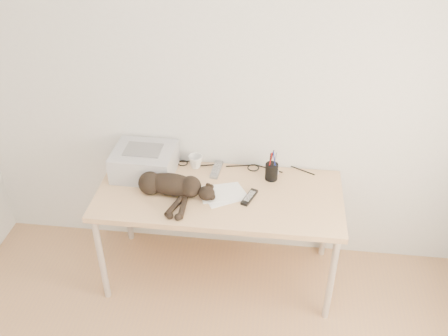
# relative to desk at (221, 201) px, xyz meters

# --- Properties ---
(wall_back) EXTENTS (3.50, 0.00, 3.50)m
(wall_back) POSITION_rel_desk_xyz_m (0.00, 0.27, 0.69)
(wall_back) COLOR silver
(wall_back) RESTS_ON floor
(desk) EXTENTS (1.60, 0.70, 0.74)m
(desk) POSITION_rel_desk_xyz_m (0.00, 0.00, 0.00)
(desk) COLOR tan
(desk) RESTS_ON floor
(printer) EXTENTS (0.41, 0.35, 0.19)m
(printer) POSITION_rel_desk_xyz_m (-0.53, 0.08, 0.23)
(printer) COLOR #A4A4A8
(printer) RESTS_ON desk
(papers) EXTENTS (0.35, 0.30, 0.01)m
(papers) POSITION_rel_desk_xyz_m (0.03, -0.10, 0.14)
(papers) COLOR white
(papers) RESTS_ON desk
(cat) EXTENTS (0.68, 0.35, 0.16)m
(cat) POSITION_rel_desk_xyz_m (-0.32, -0.14, 0.20)
(cat) COLOR black
(cat) RESTS_ON desk
(mug) EXTENTS (0.13, 0.13, 0.09)m
(mug) POSITION_rel_desk_xyz_m (-0.20, 0.19, 0.18)
(mug) COLOR silver
(mug) RESTS_ON desk
(pen_cup) EXTENTS (0.09, 0.09, 0.22)m
(pen_cup) POSITION_rel_desk_xyz_m (0.33, 0.12, 0.19)
(pen_cup) COLOR black
(pen_cup) RESTS_ON desk
(remote_grey) EXTENTS (0.07, 0.20, 0.02)m
(remote_grey) POSITION_rel_desk_xyz_m (-0.05, 0.16, 0.14)
(remote_grey) COLOR slate
(remote_grey) RESTS_ON desk
(remote_black) EXTENTS (0.10, 0.18, 0.02)m
(remote_black) POSITION_rel_desk_xyz_m (0.20, -0.12, 0.14)
(remote_black) COLOR black
(remote_black) RESTS_ON desk
(mouse) EXTENTS (0.06, 0.10, 0.03)m
(mouse) POSITION_rel_desk_xyz_m (0.35, 0.19, 0.15)
(mouse) COLOR white
(mouse) RESTS_ON desk
(cable_tangle) EXTENTS (1.36, 0.09, 0.01)m
(cable_tangle) POSITION_rel_desk_xyz_m (0.00, 0.22, 0.14)
(cable_tangle) COLOR black
(cable_tangle) RESTS_ON desk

